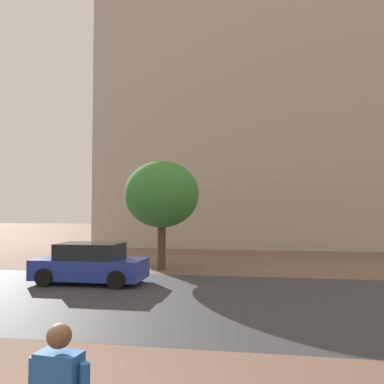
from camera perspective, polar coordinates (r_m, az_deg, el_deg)
name	(u,v)px	position (r m, az deg, el deg)	size (l,w,h in m)	color
ground_plane	(181,288)	(14.17, -1.54, -13.71)	(120.00, 120.00, 0.00)	brown
street_asphalt_strip	(172,298)	(12.66, -2.94, -15.04)	(120.00, 8.66, 0.00)	#38383D
landmark_building	(245,106)	(34.94, 7.71, 12.24)	(22.93, 13.91, 39.42)	#B2A893
car_blue	(90,264)	(15.41, -14.50, -10.05)	(4.09, 1.97, 1.49)	#23389E
tree_curb_far	(162,195)	(18.24, -4.39, -0.39)	(3.41, 3.41, 4.99)	#4C3823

